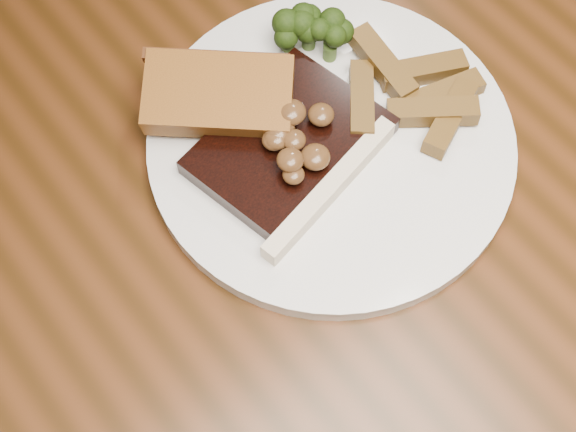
% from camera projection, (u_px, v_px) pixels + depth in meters
% --- Properties ---
extents(ground, '(4.50, 4.50, 0.00)m').
position_uv_depth(ground, '(289.00, 411.00, 1.33)').
color(ground, '#361A0C').
rests_on(ground, ground).
extents(dining_table, '(1.60, 0.90, 0.75)m').
position_uv_depth(dining_table, '(290.00, 261.00, 0.74)').
color(dining_table, '#46230E').
rests_on(dining_table, ground).
extents(plate, '(0.35, 0.35, 0.01)m').
position_uv_depth(plate, '(331.00, 144.00, 0.68)').
color(plate, white).
rests_on(plate, dining_table).
extents(steak, '(0.17, 0.14, 0.02)m').
position_uv_depth(steak, '(290.00, 147.00, 0.66)').
color(steak, black).
rests_on(steak, plate).
extents(steak_bone, '(0.15, 0.05, 0.02)m').
position_uv_depth(steak_bone, '(329.00, 191.00, 0.65)').
color(steak_bone, beige).
rests_on(steak_bone, plate).
extents(mushroom_pile, '(0.07, 0.07, 0.03)m').
position_uv_depth(mushroom_pile, '(293.00, 136.00, 0.64)').
color(mushroom_pile, '#54341A').
rests_on(mushroom_pile, steak).
extents(garlic_bread, '(0.13, 0.13, 0.03)m').
position_uv_depth(garlic_bread, '(220.00, 109.00, 0.67)').
color(garlic_bread, brown).
rests_on(garlic_bread, plate).
extents(potato_wedges, '(0.10, 0.10, 0.02)m').
position_uv_depth(potato_wedges, '(400.00, 109.00, 0.68)').
color(potato_wedges, brown).
rests_on(potato_wedges, plate).
extents(broccoli_cluster, '(0.07, 0.07, 0.04)m').
position_uv_depth(broccoli_cluster, '(321.00, 39.00, 0.70)').
color(broccoli_cluster, '#22350C').
rests_on(broccoli_cluster, plate).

